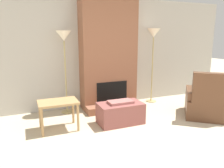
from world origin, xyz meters
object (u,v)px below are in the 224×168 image
ottoman (120,113)px  floor_lamp_left (64,42)px  armchair (205,104)px  side_table (58,105)px  floor_lamp_right (153,39)px

ottoman → floor_lamp_left: 1.91m
armchair → side_table: size_ratio=1.72×
floor_lamp_left → side_table: bearing=-109.9°
ottoman → armchair: size_ratio=0.72×
floor_lamp_left → floor_lamp_right: floor_lamp_right is taller
ottoman → armchair: (1.82, -0.37, 0.07)m
side_table → floor_lamp_right: 2.94m
floor_lamp_left → floor_lamp_right: (2.23, -0.00, 0.07)m
armchair → floor_lamp_left: size_ratio=0.67×
armchair → floor_lamp_right: 2.00m
armchair → floor_lamp_left: 3.29m
side_table → floor_lamp_left: size_ratio=0.39×
ottoman → floor_lamp_right: floor_lamp_right is taller
ottoman → floor_lamp_right: size_ratio=0.46×
floor_lamp_right → ottoman: bearing=-142.8°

